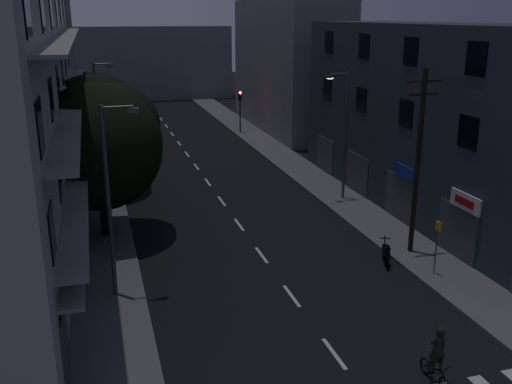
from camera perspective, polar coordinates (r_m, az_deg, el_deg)
ground at (r=41.39m, az=-4.98°, el=1.17°), size 160.00×160.00×0.00m
sidewalk_left at (r=40.68m, az=-15.40°, el=0.42°), size 3.00×90.00×0.15m
sidewalk_right at (r=43.36m, az=4.78°, el=2.02°), size 3.00×90.00×0.15m
lane_markings at (r=47.33m, az=-6.47°, el=3.19°), size 0.15×60.50×0.01m
building_left at (r=32.68m, az=-24.01°, el=7.99°), size 7.00×36.00×14.00m
building_right at (r=34.68m, az=18.57°, el=6.52°), size 6.19×28.00×11.00m
building_far_left at (r=62.32m, az=-20.72°, el=13.04°), size 6.00×20.00×16.00m
building_far_right at (r=59.57m, az=3.19°, el=12.49°), size 6.00×20.00×13.00m
building_far_end at (r=84.64m, az=-11.19°, el=12.59°), size 24.00×8.00×10.00m
tree_near at (r=30.42m, az=-15.37°, el=4.89°), size 6.59×6.59×8.12m
tree_mid at (r=38.72m, az=-16.01°, el=6.98°), size 6.26×6.26×7.70m
tree_far at (r=47.49m, az=-16.09°, el=8.29°), size 5.70×5.70×7.05m
traffic_signal_far_right at (r=57.25m, az=-1.60°, el=8.89°), size 0.28×0.37×4.10m
traffic_signal_far_left at (r=54.06m, az=-14.98°, el=7.82°), size 0.28×0.37×4.10m
street_lamp_left_near at (r=23.58m, az=-14.31°, el=-0.13°), size 1.51×0.25×8.00m
street_lamp_right at (r=36.12m, az=8.80°, el=6.16°), size 1.51×0.25×8.00m
street_lamp_left_far at (r=44.24m, az=-15.45°, el=7.77°), size 1.51×0.25×8.00m
utility_pole at (r=28.25m, az=15.89°, el=3.16°), size 1.80×0.24×9.00m
bus_stop_sign at (r=26.84m, az=17.66°, el=-4.42°), size 0.06×0.35×2.52m
motorcycle at (r=28.19m, az=12.86°, el=-6.06°), size 0.87×1.80×1.21m
cyclist at (r=20.01m, az=17.54°, el=-16.08°), size 0.61×1.64×2.07m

